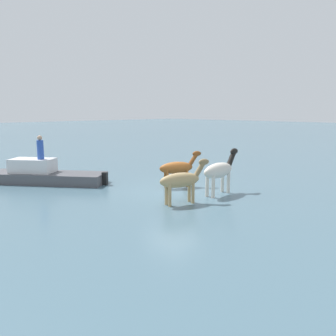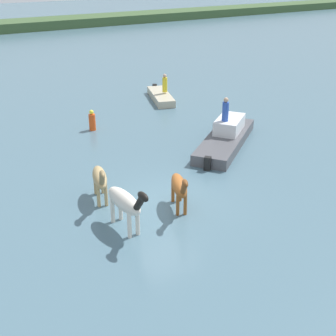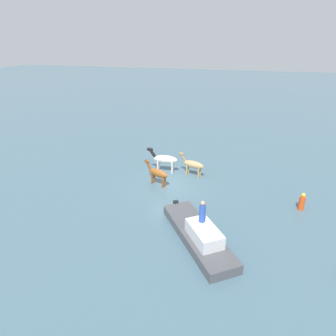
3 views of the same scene
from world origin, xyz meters
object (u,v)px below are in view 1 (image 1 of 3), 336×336
horse_dark_mare (219,170)px  boat_launch_far (44,176)px  person_spotter_bow (40,148)px  horse_dun_straggler (182,180)px  horse_pinto_flank (178,168)px

horse_dark_mare → boat_launch_far: horse_dark_mare is taller
person_spotter_bow → boat_launch_far: bearing=-78.3°
person_spotter_bow → horse_dun_straggler: bearing=-164.5°
horse_dun_straggler → boat_launch_far: bearing=121.5°
horse_dun_straggler → horse_dark_mare: 2.33m
boat_launch_far → horse_dun_straggler: bearing=157.6°
horse_pinto_flank → horse_dun_straggler: 3.06m
person_spotter_bow → horse_dark_mare: bearing=-150.2°
horse_pinto_flank → boat_launch_far: (5.47, 4.11, -0.60)m
horse_dark_mare → person_spotter_bow: person_spotter_bow is taller
horse_dun_straggler → horse_dark_mare: bearing=14.7°
horse_dun_straggler → horse_pinto_flank: bearing=63.3°
horse_pinto_flank → horse_dark_mare: bearing=-62.2°
horse_dun_straggler → horse_dark_mare: size_ratio=0.89×
boat_launch_far → person_spotter_bow: bearing=64.8°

